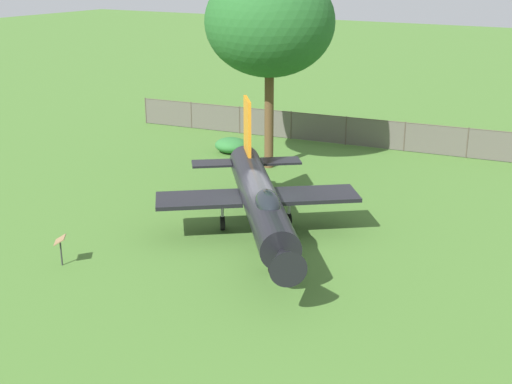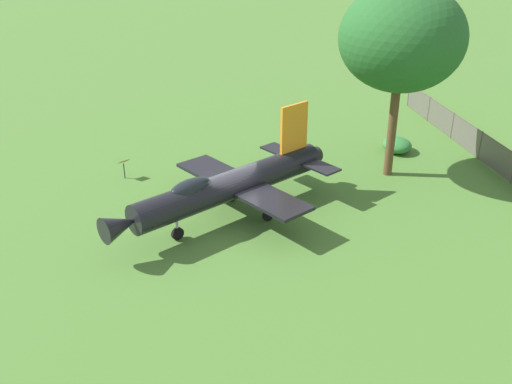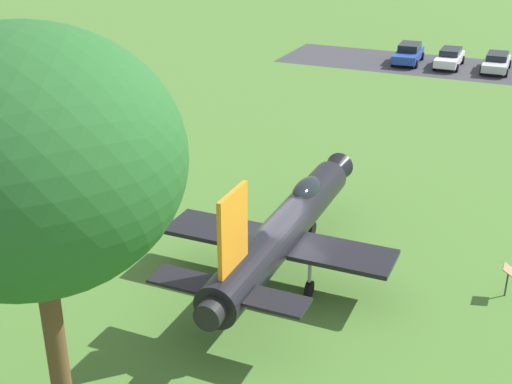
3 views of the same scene
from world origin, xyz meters
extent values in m
plane|color=#47722D|center=(0.00, 0.00, 0.00)|extent=(200.00, 200.00, 0.00)
cylinder|color=black|center=(0.00, 0.00, 1.76)|extent=(7.75, 9.46, 1.41)
cone|color=black|center=(3.69, -4.77, 1.76)|extent=(1.93, 2.00, 1.20)
cylinder|color=black|center=(-3.47, 4.50, 1.76)|extent=(1.04, 0.99, 0.85)
ellipsoid|color=black|center=(1.46, -1.89, 2.36)|extent=(2.06, 2.29, 0.84)
cube|color=orange|center=(-2.52, 3.27, 3.70)|extent=(1.21, 1.51, 2.48)
cube|color=black|center=(1.58, 1.90, 1.58)|extent=(3.89, 3.63, 0.16)
cube|color=black|center=(-2.24, -1.04, 1.58)|extent=(3.89, 3.63, 0.16)
cube|color=black|center=(-1.52, 4.59, 1.90)|extent=(2.10, 1.97, 0.10)
cube|color=black|center=(-4.06, 2.63, 1.90)|extent=(2.10, 1.97, 0.10)
cylinder|color=#A5A8AD|center=(1.99, -2.58, 0.96)|extent=(0.12, 0.12, 1.32)
cylinder|color=black|center=(1.99, -2.58, 0.30)|extent=(0.51, 0.58, 0.60)
cylinder|color=#A5A8AD|center=(0.45, 1.72, 0.96)|extent=(0.12, 0.12, 1.32)
cylinder|color=black|center=(0.45, 1.72, 0.30)|extent=(0.51, 0.58, 0.60)
cylinder|color=#A5A8AD|center=(-1.78, 0.00, 0.96)|extent=(0.12, 0.12, 1.32)
cylinder|color=black|center=(-1.78, 0.00, 0.30)|extent=(0.51, 0.58, 0.60)
cylinder|color=brown|center=(-4.65, 9.03, 2.94)|extent=(0.49, 0.49, 5.87)
ellipsoid|color=#235B26|center=(-4.65, 9.03, 7.73)|extent=(6.74, 6.59, 5.60)
cylinder|color=#4C4238|center=(4.20, 16.32, 0.89)|extent=(0.08, 0.08, 1.78)
cylinder|color=#4C4238|center=(0.63, 15.93, 0.89)|extent=(0.08, 0.08, 1.78)
cylinder|color=#4C4238|center=(-2.93, 15.54, 0.89)|extent=(0.08, 0.08, 1.78)
cylinder|color=#4C4238|center=(-6.50, 15.16, 0.89)|extent=(0.08, 0.08, 1.78)
cylinder|color=#4C4238|center=(-10.06, 14.77, 0.89)|extent=(0.08, 0.08, 1.78)
cylinder|color=#4C4238|center=(-13.63, 14.38, 0.89)|extent=(0.08, 0.08, 1.78)
cylinder|color=#4C4238|center=(-17.19, 13.99, 0.89)|extent=(0.08, 0.08, 1.78)
cylinder|color=#4C4238|center=(-1.15, 15.74, 1.73)|extent=(32.09, 3.55, 0.05)
cube|color=#59544C|center=(-1.15, 15.74, 0.89)|extent=(32.08, 3.52, 1.71)
ellipsoid|color=#2D7033|center=(-7.99, 10.51, 0.44)|extent=(2.03, 1.78, 0.89)
cylinder|color=#333333|center=(-4.99, -5.97, 0.45)|extent=(0.06, 0.06, 0.90)
cube|color=olive|center=(-4.99, -5.97, 1.02)|extent=(0.68, 0.72, 0.25)
camera|label=1|loc=(13.02, -22.42, 10.75)|focal=48.27mm
camera|label=2|loc=(25.34, -0.41, 13.76)|focal=40.80mm
camera|label=3|loc=(-18.41, 11.24, 12.77)|focal=47.70mm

